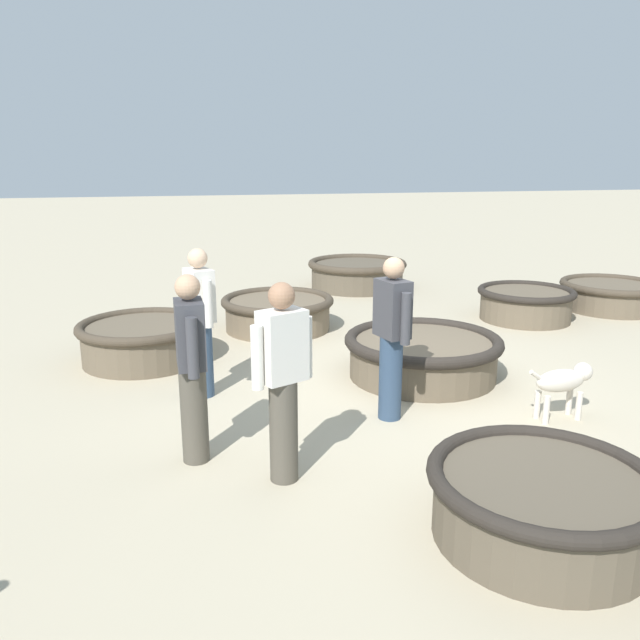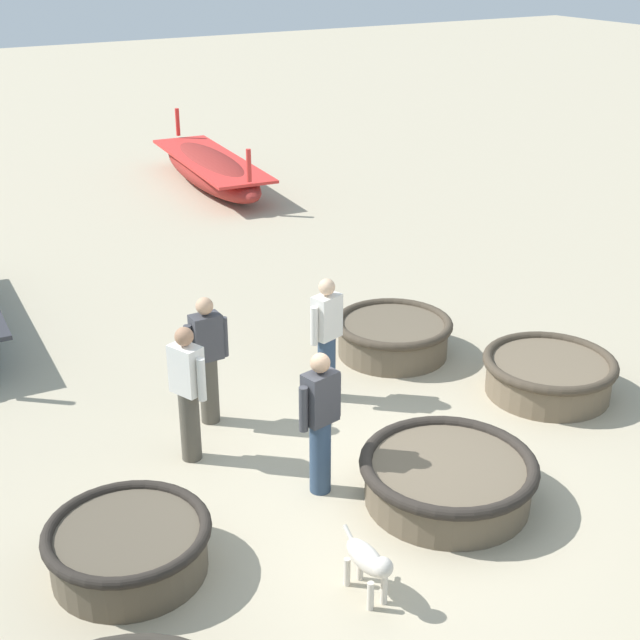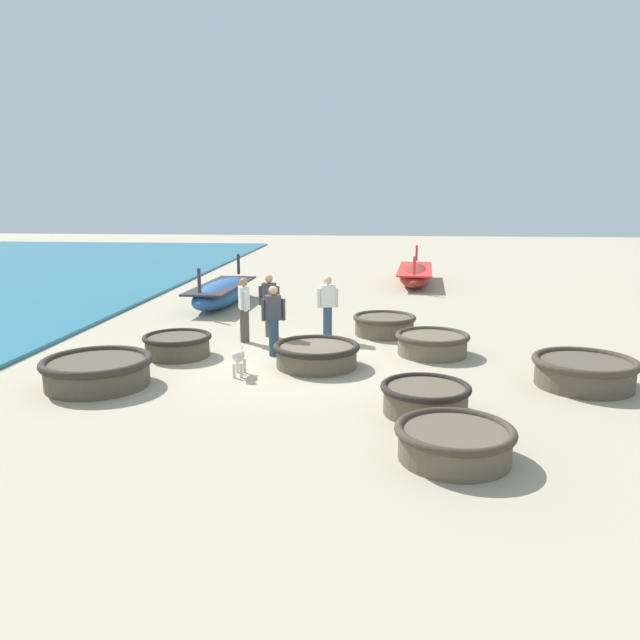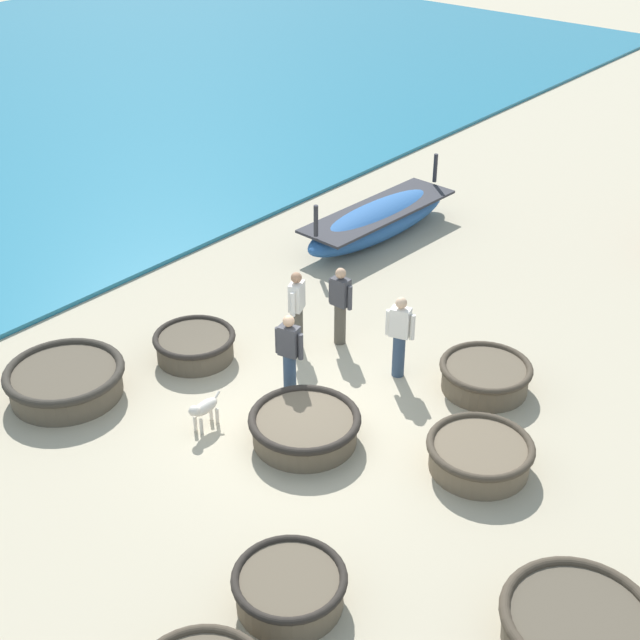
{
  "view_description": "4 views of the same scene",
  "coord_description": "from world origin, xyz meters",
  "px_view_note": "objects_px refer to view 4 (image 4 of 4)",
  "views": [
    {
      "loc": [
        -5.79,
        2.51,
        2.42
      ],
      "look_at": [
        -0.05,
        1.01,
        0.9
      ],
      "focal_mm": 35.0,
      "sensor_mm": 36.0,
      "label": 1
    },
    {
      "loc": [
        -4.34,
        -6.28,
        5.34
      ],
      "look_at": [
        0.51,
        2.25,
        1.0
      ],
      "focal_mm": 50.0,
      "sensor_mm": 36.0,
      "label": 2
    },
    {
      "loc": [
        1.75,
        -12.84,
        3.56
      ],
      "look_at": [
        0.45,
        1.06,
        0.7
      ],
      "focal_mm": 35.0,
      "sensor_mm": 36.0,
      "label": 3
    },
    {
      "loc": [
        8.02,
        -8.82,
        8.9
      ],
      "look_at": [
        -0.87,
        1.65,
        0.81
      ],
      "focal_mm": 50.0,
      "sensor_mm": 36.0,
      "label": 4
    }
  ],
  "objects_px": {
    "coracle_tilted": "(65,380)",
    "coracle_upturned": "(485,375)",
    "coracle_center": "(480,454)",
    "fisherman_hauling": "(400,335)",
    "fisherman_crouching": "(340,304)",
    "long_boat_white_hull": "(379,220)",
    "fisherman_standing_left": "(289,354)",
    "coracle_front_right": "(577,627)",
    "coracle_front_left": "(290,588)",
    "coracle_nearest": "(305,427)",
    "dog": "(204,409)",
    "fisherman_by_coracle": "(297,308)",
    "coracle_far_right": "(195,345)"
  },
  "relations": [
    {
      "from": "coracle_tilted",
      "to": "coracle_upturned",
      "type": "xyz_separation_m",
      "value": [
        5.38,
        4.8,
        -0.02
      ]
    },
    {
      "from": "coracle_center",
      "to": "fisherman_hauling",
      "type": "height_order",
      "value": "fisherman_hauling"
    },
    {
      "from": "fisherman_hauling",
      "to": "fisherman_crouching",
      "type": "height_order",
      "value": "same"
    },
    {
      "from": "long_boat_white_hull",
      "to": "fisherman_standing_left",
      "type": "height_order",
      "value": "fisherman_standing_left"
    },
    {
      "from": "coracle_upturned",
      "to": "coracle_front_right",
      "type": "bearing_deg",
      "value": -47.13
    },
    {
      "from": "coracle_front_right",
      "to": "coracle_front_left",
      "type": "bearing_deg",
      "value": -150.02
    },
    {
      "from": "coracle_tilted",
      "to": "coracle_nearest",
      "type": "bearing_deg",
      "value": 23.19
    },
    {
      "from": "coracle_nearest",
      "to": "dog",
      "type": "height_order",
      "value": "dog"
    },
    {
      "from": "coracle_tilted",
      "to": "coracle_upturned",
      "type": "height_order",
      "value": "coracle_tilted"
    },
    {
      "from": "coracle_center",
      "to": "fisherman_by_coracle",
      "type": "xyz_separation_m",
      "value": [
        -4.43,
        0.8,
        0.57
      ]
    },
    {
      "from": "fisherman_by_coracle",
      "to": "fisherman_crouching",
      "type": "height_order",
      "value": "same"
    },
    {
      "from": "coracle_center",
      "to": "fisherman_crouching",
      "type": "bearing_deg",
      "value": 159.77
    },
    {
      "from": "long_boat_white_hull",
      "to": "fisherman_by_coracle",
      "type": "xyz_separation_m",
      "value": [
        1.8,
        -4.87,
        0.42
      ]
    },
    {
      "from": "coracle_tilted",
      "to": "fisherman_by_coracle",
      "type": "height_order",
      "value": "fisherman_by_coracle"
    },
    {
      "from": "coracle_upturned",
      "to": "fisherman_hauling",
      "type": "xyz_separation_m",
      "value": [
        -1.4,
        -0.62,
        0.56
      ]
    },
    {
      "from": "coracle_nearest",
      "to": "long_boat_white_hull",
      "type": "height_order",
      "value": "long_boat_white_hull"
    },
    {
      "from": "coracle_tilted",
      "to": "fisherman_by_coracle",
      "type": "bearing_deg",
      "value": 61.59
    },
    {
      "from": "fisherman_crouching",
      "to": "coracle_front_left",
      "type": "bearing_deg",
      "value": -56.53
    },
    {
      "from": "coracle_center",
      "to": "coracle_tilted",
      "type": "bearing_deg",
      "value": -155.68
    },
    {
      "from": "coracle_center",
      "to": "coracle_far_right",
      "type": "xyz_separation_m",
      "value": [
        -5.62,
        -0.67,
        -0.0
      ]
    },
    {
      "from": "coracle_tilted",
      "to": "dog",
      "type": "relative_size",
      "value": 2.99
    },
    {
      "from": "coracle_tilted",
      "to": "fisherman_standing_left",
      "type": "bearing_deg",
      "value": 40.32
    },
    {
      "from": "coracle_upturned",
      "to": "fisherman_standing_left",
      "type": "height_order",
      "value": "fisherman_standing_left"
    },
    {
      "from": "dog",
      "to": "coracle_tilted",
      "type": "bearing_deg",
      "value": -160.42
    },
    {
      "from": "dog",
      "to": "coracle_far_right",
      "type": "bearing_deg",
      "value": 141.19
    },
    {
      "from": "long_boat_white_hull",
      "to": "fisherman_standing_left",
      "type": "bearing_deg",
      "value": -65.98
    },
    {
      "from": "coracle_front_left",
      "to": "fisherman_crouching",
      "type": "distance_m",
      "value": 6.37
    },
    {
      "from": "coracle_nearest",
      "to": "fisherman_standing_left",
      "type": "xyz_separation_m",
      "value": [
        -1.03,
        0.79,
        0.56
      ]
    },
    {
      "from": "coracle_front_right",
      "to": "coracle_tilted",
      "type": "height_order",
      "value": "coracle_tilted"
    },
    {
      "from": "coracle_front_left",
      "to": "fisherman_by_coracle",
      "type": "height_order",
      "value": "fisherman_by_coracle"
    },
    {
      "from": "coracle_front_left",
      "to": "coracle_tilted",
      "type": "bearing_deg",
      "value": 171.1
    },
    {
      "from": "coracle_upturned",
      "to": "fisherman_crouching",
      "type": "bearing_deg",
      "value": -171.24
    },
    {
      "from": "coracle_far_right",
      "to": "coracle_nearest",
      "type": "bearing_deg",
      "value": -9.81
    },
    {
      "from": "coracle_front_left",
      "to": "coracle_far_right",
      "type": "bearing_deg",
      "value": 148.54
    },
    {
      "from": "coracle_upturned",
      "to": "long_boat_white_hull",
      "type": "distance_m",
      "value": 6.41
    },
    {
      "from": "coracle_upturned",
      "to": "fisherman_by_coracle",
      "type": "xyz_separation_m",
      "value": [
        -3.38,
        -1.09,
        0.56
      ]
    },
    {
      "from": "coracle_center",
      "to": "coracle_upturned",
      "type": "height_order",
      "value": "coracle_upturned"
    },
    {
      "from": "long_boat_white_hull",
      "to": "dog",
      "type": "relative_size",
      "value": 6.83
    },
    {
      "from": "fisherman_by_coracle",
      "to": "dog",
      "type": "relative_size",
      "value": 2.29
    },
    {
      "from": "fisherman_hauling",
      "to": "fisherman_standing_left",
      "type": "xyz_separation_m",
      "value": [
        -1.05,
        -1.69,
        0.0
      ]
    },
    {
      "from": "coracle_front_right",
      "to": "coracle_nearest",
      "type": "height_order",
      "value": "coracle_front_right"
    },
    {
      "from": "coracle_nearest",
      "to": "coracle_center",
      "type": "bearing_deg",
      "value": 26.08
    },
    {
      "from": "coracle_front_right",
      "to": "long_boat_white_hull",
      "type": "distance_m",
      "value": 11.78
    },
    {
      "from": "coracle_tilted",
      "to": "coracle_front_right",
      "type": "bearing_deg",
      "value": 5.2
    },
    {
      "from": "fisherman_crouching",
      "to": "fisherman_standing_left",
      "type": "height_order",
      "value": "same"
    },
    {
      "from": "coracle_front_right",
      "to": "fisherman_by_coracle",
      "type": "relative_size",
      "value": 1.22
    },
    {
      "from": "coracle_front_right",
      "to": "dog",
      "type": "bearing_deg",
      "value": 179.47
    },
    {
      "from": "coracle_front_right",
      "to": "coracle_front_left",
      "type": "xyz_separation_m",
      "value": [
        -3.06,
        -1.77,
        -0.03
      ]
    },
    {
      "from": "coracle_front_right",
      "to": "coracle_center",
      "type": "height_order",
      "value": "coracle_front_right"
    },
    {
      "from": "coracle_front_right",
      "to": "coracle_tilted",
      "type": "xyz_separation_m",
      "value": [
        -9.07,
        -0.83,
        0.0
      ]
    }
  ]
}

